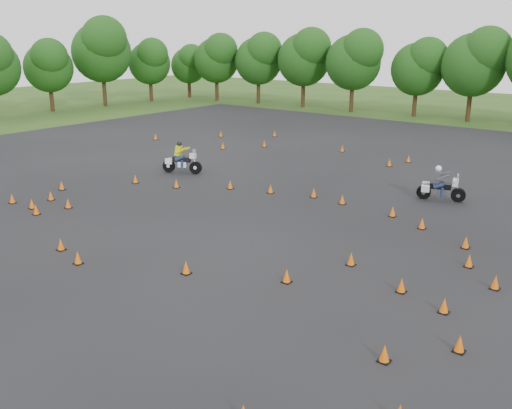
# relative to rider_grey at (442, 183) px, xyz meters

# --- Properties ---
(ground) EXTENTS (140.00, 140.00, 0.00)m
(ground) POSITION_rel_rider_grey_xyz_m (-4.30, -13.33, -0.90)
(ground) COLOR #2D5119
(ground) RESTS_ON ground
(asphalt_pad) EXTENTS (62.00, 62.00, 0.00)m
(asphalt_pad) POSITION_rel_rider_grey_xyz_m (-4.30, -7.33, -0.90)
(asphalt_pad) COLOR black
(asphalt_pad) RESTS_ON ground
(traffic_cones) EXTENTS (36.36, 33.27, 0.45)m
(traffic_cones) POSITION_rel_rider_grey_xyz_m (-3.78, -8.48, -0.67)
(traffic_cones) COLOR #EC6109
(traffic_cones) RESTS_ON asphalt_pad
(rider_grey) EXTENTS (2.43, 1.38, 1.79)m
(rider_grey) POSITION_rel_rider_grey_xyz_m (0.00, 0.00, 0.00)
(rider_grey) COLOR #404147
(rider_grey) RESTS_ON ground
(rider_yellow) EXTENTS (2.52, 1.61, 1.87)m
(rider_yellow) POSITION_rel_rider_grey_xyz_m (-14.16, -3.79, 0.04)
(rider_yellow) COLOR #C6C211
(rider_yellow) RESTS_ON ground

